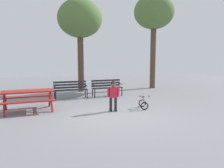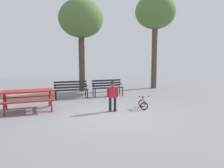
# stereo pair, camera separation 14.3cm
# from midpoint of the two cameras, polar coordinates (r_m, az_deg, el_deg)

# --- Properties ---
(ground) EXTENTS (36.00, 36.00, 0.00)m
(ground) POSITION_cam_midpoint_polar(r_m,az_deg,el_deg) (7.11, -0.23, -8.70)
(ground) COLOR gray
(picnic_table) EXTENTS (1.84, 1.39, 0.79)m
(picnic_table) POSITION_cam_midpoint_polar(r_m,az_deg,el_deg) (8.22, -22.52, -2.88)
(picnic_table) COLOR maroon
(picnic_table) RESTS_ON ground
(park_bench_far_left) EXTENTS (1.60, 0.47, 0.85)m
(park_bench_far_left) POSITION_cam_midpoint_polar(r_m,az_deg,el_deg) (10.26, -11.70, -1.17)
(park_bench_far_left) COLOR #232328
(park_bench_far_left) RESTS_ON ground
(park_bench_left) EXTENTS (1.61, 0.51, 0.85)m
(park_bench_left) POSITION_cam_midpoint_polar(r_m,az_deg,el_deg) (10.81, -1.81, -0.64)
(park_bench_left) COLOR #232328
(park_bench_left) RESTS_ON ground
(child_standing) EXTENTS (0.42, 0.22, 1.12)m
(child_standing) POSITION_cam_midpoint_polar(r_m,az_deg,el_deg) (7.57, -0.21, -2.60)
(child_standing) COLOR black
(child_standing) RESTS_ON ground
(kids_bicycle) EXTENTS (0.52, 0.63, 0.54)m
(kids_bicycle) POSITION_cam_midpoint_polar(r_m,az_deg,el_deg) (8.19, 8.11, -5.26)
(kids_bicycle) COLOR black
(kids_bicycle) RESTS_ON ground
(tree_left) EXTENTS (2.60, 2.60, 5.37)m
(tree_left) POSITION_cam_midpoint_polar(r_m,az_deg,el_deg) (12.72, -9.13, 17.07)
(tree_left) COLOR brown
(tree_left) RESTS_ON ground
(tree_center) EXTENTS (2.60, 2.60, 6.08)m
(tree_center) POSITION_cam_midpoint_polar(r_m,az_deg,el_deg) (14.44, 11.16, 18.50)
(tree_center) COLOR brown
(tree_center) RESTS_ON ground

